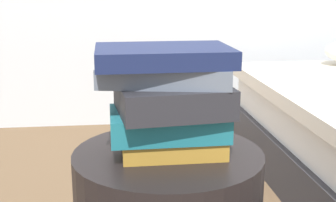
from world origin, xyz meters
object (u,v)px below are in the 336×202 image
object	(u,v)px
book_teal	(169,123)
book_charcoal	(172,98)
book_ochre	(173,144)
book_slate	(165,74)
book_navy	(163,56)

from	to	relation	value
book_teal	book_charcoal	distance (m)	0.06
book_ochre	book_slate	bearing A→B (deg)	170.75
book_ochre	book_slate	size ratio (longest dim) A/B	0.81
book_ochre	book_charcoal	size ratio (longest dim) A/B	0.97
book_ochre	book_slate	world-z (taller)	book_slate
book_teal	book_charcoal	bearing A→B (deg)	-64.90
book_teal	book_navy	bearing A→B (deg)	-155.11
book_ochre	book_charcoal	distance (m)	0.11
book_teal	book_charcoal	xyz separation A→B (m)	(0.01, -0.01, 0.06)
book_teal	book_slate	bearing A→B (deg)	-151.98
book_slate	book_navy	xyz separation A→B (m)	(-0.00, -0.00, 0.04)
book_teal	book_slate	distance (m)	0.11
book_teal	book_ochre	bearing A→B (deg)	-48.39
book_teal	book_navy	xyz separation A→B (m)	(-0.01, -0.01, 0.15)
book_charcoal	book_navy	size ratio (longest dim) A/B	0.81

